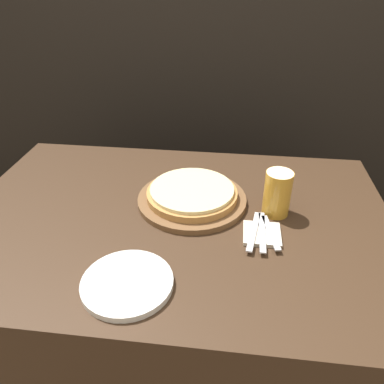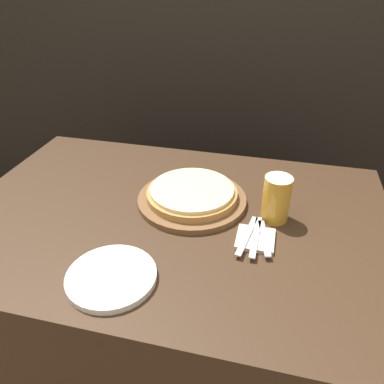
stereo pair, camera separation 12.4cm
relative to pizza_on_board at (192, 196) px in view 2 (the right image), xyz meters
The scene contains 9 objects.
ground_plane 0.77m from the pizza_on_board, 118.95° to the right, with size 12.00×12.00×0.00m, color #473828.
dining_table 0.40m from the pizza_on_board, 118.95° to the right, with size 1.38×0.94×0.74m.
pizza_on_board is the anchor object (origin of this frame).
beer_glass 0.28m from the pizza_on_board, ahead, with size 0.09×0.09×0.15m.
dinner_plate 0.41m from the pizza_on_board, 106.18° to the right, with size 0.23×0.23×0.02m.
napkin_stack 0.28m from the pizza_on_board, 33.96° to the right, with size 0.11×0.11×0.01m.
fork 0.25m from the pizza_on_board, 37.11° to the right, with size 0.05×0.19×0.00m.
dinner_knife 0.28m from the pizza_on_board, 33.96° to the right, with size 0.02×0.19×0.00m.
spoon 0.30m from the pizza_on_board, 31.26° to the right, with size 0.05×0.16×0.00m.
Camera 2 is at (0.30, -0.94, 1.44)m, focal length 35.00 mm.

